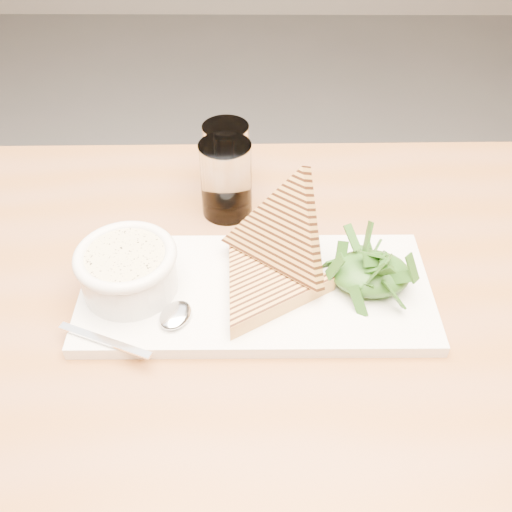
{
  "coord_description": "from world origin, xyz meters",
  "views": [
    {
      "loc": [
        -0.12,
        -0.47,
        1.25
      ],
      "look_at": [
        -0.13,
        0.04,
        0.78
      ],
      "focal_mm": 40.0,
      "sensor_mm": 36.0,
      "label": 1
    }
  ],
  "objects_px": {
    "soup_bowl": "(129,274)",
    "glass_far": "(227,157)",
    "table_top": "(194,332)",
    "platter": "(256,291)",
    "glass_near": "(226,179)"
  },
  "relations": [
    {
      "from": "platter",
      "to": "glass_near",
      "type": "height_order",
      "value": "glass_near"
    },
    {
      "from": "glass_far",
      "to": "soup_bowl",
      "type": "bearing_deg",
      "value": -114.38
    },
    {
      "from": "platter",
      "to": "glass_near",
      "type": "distance_m",
      "value": 0.18
    },
    {
      "from": "glass_near",
      "to": "platter",
      "type": "bearing_deg",
      "value": -75.94
    },
    {
      "from": "soup_bowl",
      "to": "glass_near",
      "type": "height_order",
      "value": "glass_near"
    },
    {
      "from": "soup_bowl",
      "to": "glass_far",
      "type": "bearing_deg",
      "value": 65.62
    },
    {
      "from": "glass_near",
      "to": "glass_far",
      "type": "relative_size",
      "value": 1.07
    },
    {
      "from": "platter",
      "to": "table_top",
      "type": "bearing_deg",
      "value": -151.02
    },
    {
      "from": "table_top",
      "to": "glass_near",
      "type": "relative_size",
      "value": 10.65
    },
    {
      "from": "soup_bowl",
      "to": "table_top",
      "type": "bearing_deg",
      "value": -26.83
    },
    {
      "from": "soup_bowl",
      "to": "glass_far",
      "type": "xyz_separation_m",
      "value": [
        0.11,
        0.24,
        0.01
      ]
    },
    {
      "from": "platter",
      "to": "glass_far",
      "type": "bearing_deg",
      "value": 100.95
    },
    {
      "from": "glass_near",
      "to": "soup_bowl",
      "type": "bearing_deg",
      "value": -122.13
    },
    {
      "from": "table_top",
      "to": "glass_near",
      "type": "distance_m",
      "value": 0.23
    },
    {
      "from": "glass_far",
      "to": "platter",
      "type": "bearing_deg",
      "value": -79.05
    }
  ]
}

